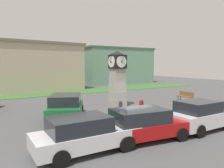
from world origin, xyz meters
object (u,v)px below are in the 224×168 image
(clock_tower, at_px, (117,78))
(bollard_near_tower, at_px, (121,107))
(car_navy_sedan, at_px, (85,134))
(car_near_tower, at_px, (144,124))
(bollard_mid_row, at_px, (141,107))
(pedestrian_near_bench, at_px, (115,81))
(car_far_lot, at_px, (66,106))
(bench, at_px, (185,96))
(car_by_building, at_px, (200,115))

(clock_tower, relative_size, bollard_near_tower, 4.76)
(car_navy_sedan, height_order, car_near_tower, car_near_tower)
(bollard_mid_row, distance_m, car_near_tower, 5.37)
(clock_tower, distance_m, car_near_tower, 8.48)
(bollard_mid_row, height_order, pedestrian_near_bench, pedestrian_near_bench)
(car_near_tower, distance_m, car_far_lot, 6.05)
(car_navy_sedan, relative_size, bench, 2.70)
(bollard_near_tower, relative_size, car_near_tower, 0.21)
(bollard_near_tower, height_order, car_by_building, car_by_building)
(bench, bearing_deg, clock_tower, 170.43)
(clock_tower, height_order, bench, clock_tower)
(clock_tower, relative_size, car_near_tower, 0.98)
(bollard_mid_row, xyz_separation_m, pedestrian_near_bench, (8.18, 16.32, 0.43))
(car_navy_sedan, height_order, pedestrian_near_bench, pedestrian_near_bench)
(clock_tower, relative_size, car_navy_sedan, 1.07)
(bollard_near_tower, distance_m, bench, 8.60)
(car_near_tower, bearing_deg, bollard_mid_row, 51.90)
(car_far_lot, relative_size, pedestrian_near_bench, 2.83)
(bollard_mid_row, distance_m, car_far_lot, 5.28)
(car_by_building, bearing_deg, clock_tower, 91.70)
(pedestrian_near_bench, bearing_deg, car_far_lot, -131.86)
(bench, bearing_deg, car_far_lot, -177.36)
(bollard_mid_row, distance_m, car_by_building, 4.59)
(car_near_tower, bearing_deg, car_navy_sedan, 176.65)
(clock_tower, relative_size, car_far_lot, 0.97)
(car_by_building, xyz_separation_m, bench, (6.89, 6.71, -0.29))
(pedestrian_near_bench, bearing_deg, car_near_tower, -119.22)
(clock_tower, distance_m, car_by_building, 8.07)
(car_near_tower, height_order, pedestrian_near_bench, pedestrian_near_bench)
(bollard_near_tower, xyz_separation_m, pedestrian_near_bench, (9.40, 15.47, 0.48))
(car_near_tower, bearing_deg, car_by_building, -5.32)
(car_navy_sedan, relative_size, pedestrian_near_bench, 2.57)
(car_by_building, bearing_deg, car_navy_sedan, 175.55)
(bollard_mid_row, relative_size, car_navy_sedan, 0.25)
(bollard_near_tower, bearing_deg, car_near_tower, -112.42)
(bollard_mid_row, height_order, car_by_building, car_by_building)
(pedestrian_near_bench, bearing_deg, clock_tower, -121.76)
(car_navy_sedan, distance_m, bench, 14.91)
(car_near_tower, relative_size, bench, 2.95)
(car_navy_sedan, bearing_deg, bollard_mid_row, 32.78)
(car_far_lot, distance_m, bench, 12.32)
(bollard_near_tower, relative_size, bench, 0.61)
(bench, bearing_deg, car_navy_sedan, -155.45)
(car_navy_sedan, xyz_separation_m, bench, (13.56, 6.19, -0.24))
(clock_tower, height_order, car_near_tower, clock_tower)
(car_near_tower, bearing_deg, bollard_near_tower, 67.58)
(car_near_tower, height_order, car_far_lot, car_far_lot)
(clock_tower, bearing_deg, car_far_lot, -161.14)
(pedestrian_near_bench, bearing_deg, bollard_near_tower, -121.28)
(clock_tower, bearing_deg, car_navy_sedan, -131.03)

